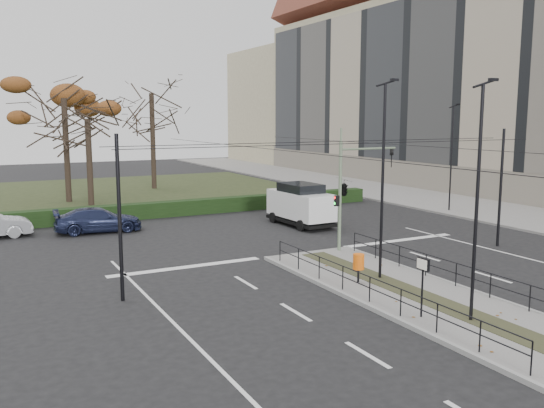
{
  "coord_description": "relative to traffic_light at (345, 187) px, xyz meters",
  "views": [
    {
      "loc": [
        -14.12,
        -18.25,
        6.55
      ],
      "look_at": [
        -0.82,
        7.12,
        2.23
      ],
      "focal_mm": 38.0,
      "sensor_mm": 36.0,
      "label": 1
    }
  ],
  "objects": [
    {
      "name": "ground",
      "position": [
        -1.81,
        -4.5,
        -3.23
      ],
      "size": [
        140.0,
        140.0,
        0.0
      ],
      "primitive_type": "plane",
      "color": "black",
      "rests_on": "ground"
    },
    {
      "name": "median_island",
      "position": [
        -1.81,
        -7.0,
        -3.16
      ],
      "size": [
        4.4,
        15.0,
        0.14
      ],
      "primitive_type": "cube",
      "color": "slate",
      "rests_on": "ground"
    },
    {
      "name": "sidewalk_east",
      "position": [
        16.19,
        17.5,
        -3.16
      ],
      "size": [
        8.0,
        90.0,
        0.14
      ],
      "primitive_type": "cube",
      "color": "slate",
      "rests_on": "ground"
    },
    {
      "name": "park",
      "position": [
        -7.81,
        27.5,
        -3.18
      ],
      "size": [
        38.0,
        26.0,
        0.1
      ],
      "primitive_type": "cube",
      "color": "#252E17",
      "rests_on": "ground"
    },
    {
      "name": "hedge",
      "position": [
        -7.81,
        14.1,
        -2.73
      ],
      "size": [
        38.0,
        1.0,
        1.0
      ],
      "primitive_type": "cube",
      "color": "black",
      "rests_on": "ground"
    },
    {
      "name": "apartment_block",
      "position": [
        26.16,
        19.47,
        7.17
      ],
      "size": [
        13.09,
        52.1,
        21.64
      ],
      "color": "tan",
      "rests_on": "ground"
    },
    {
      "name": "median_railing",
      "position": [
        -1.81,
        -7.1,
        -2.25
      ],
      "size": [
        4.14,
        13.24,
        0.92
      ],
      "color": "black",
      "rests_on": "median_island"
    },
    {
      "name": "catenary",
      "position": [
        -1.81,
        -2.88,
        0.19
      ],
      "size": [
        20.0,
        34.0,
        6.0
      ],
      "color": "black",
      "rests_on": "ground"
    },
    {
      "name": "traffic_light",
      "position": [
        0.0,
        0.0,
        0.0
      ],
      "size": [
        3.61,
        2.07,
        5.31
      ],
      "color": "#62755A",
      "rests_on": "median_island"
    },
    {
      "name": "litter_bin",
      "position": [
        -2.76,
        -4.93,
        -2.28
      ],
      "size": [
        0.44,
        0.44,
        1.13
      ],
      "color": "black",
      "rests_on": "median_island"
    },
    {
      "name": "info_panel",
      "position": [
        -3.31,
        -9.12,
        -1.56
      ],
      "size": [
        0.11,
        0.51,
        1.95
      ],
      "color": "black",
      "rests_on": "median_island"
    },
    {
      "name": "streetlamp_median_near",
      "position": [
        -2.12,
        -10.11,
        0.77
      ],
      "size": [
        0.63,
        0.13,
        7.59
      ],
      "color": "black",
      "rests_on": "median_island"
    },
    {
      "name": "streetlamp_median_far",
      "position": [
        -1.6,
        -4.83,
        0.93
      ],
      "size": [
        0.66,
        0.13,
        7.9
      ],
      "color": "black",
      "rests_on": "median_island"
    },
    {
      "name": "streetlamp_sidewalk",
      "position": [
        13.52,
        6.69,
        0.64
      ],
      "size": [
        0.61,
        0.13,
        7.34
      ],
      "color": "black",
      "rests_on": "sidewalk_east"
    },
    {
      "name": "parked_car_third",
      "position": [
        -9.67,
        10.79,
        -2.52
      ],
      "size": [
        5.01,
        2.39,
        1.41
      ],
      "primitive_type": "imported",
      "rotation": [
        0.0,
        0.0,
        1.48
      ],
      "color": "#1B2240",
      "rests_on": "ground"
    },
    {
      "name": "white_van",
      "position": [
        1.74,
        7.2,
        -1.89
      ],
      "size": [
        2.42,
        5.0,
        2.58
      ],
      "color": "silver",
      "rests_on": "ground"
    },
    {
      "name": "rust_tree",
      "position": [
        -9.41,
        23.54,
        4.75
      ],
      "size": [
        8.52,
        8.52,
        10.38
      ],
      "color": "black",
      "rests_on": "park"
    },
    {
      "name": "bare_tree_center",
      "position": [
        -1.15,
        28.79,
        4.83
      ],
      "size": [
        6.42,
        6.42,
        11.42
      ],
      "color": "black",
      "rests_on": "park"
    },
    {
      "name": "bare_tree_near",
      "position": [
        -8.2,
        20.98,
        2.76
      ],
      "size": [
        5.99,
        5.99,
        8.46
      ],
      "color": "black",
      "rests_on": "park"
    }
  ]
}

